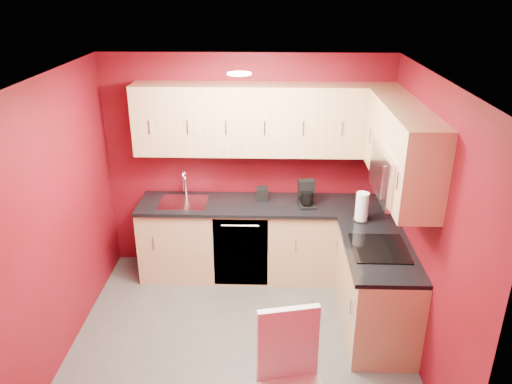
# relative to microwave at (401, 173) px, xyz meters

# --- Properties ---
(floor) EXTENTS (3.20, 3.20, 0.00)m
(floor) POSITION_rel_microwave_xyz_m (-1.39, -0.20, -1.66)
(floor) COLOR #4D4B48
(floor) RESTS_ON ground
(ceiling) EXTENTS (3.20, 3.20, 0.00)m
(ceiling) POSITION_rel_microwave_xyz_m (-1.39, -0.20, 0.84)
(ceiling) COLOR white
(ceiling) RESTS_ON wall_back
(wall_back) EXTENTS (3.20, 0.00, 3.20)m
(wall_back) POSITION_rel_microwave_xyz_m (-1.39, 1.30, -0.41)
(wall_back) COLOR maroon
(wall_back) RESTS_ON floor
(wall_front) EXTENTS (3.20, 0.00, 3.20)m
(wall_front) POSITION_rel_microwave_xyz_m (-1.39, -1.70, -0.41)
(wall_front) COLOR maroon
(wall_front) RESTS_ON floor
(wall_left) EXTENTS (0.00, 3.00, 3.00)m
(wall_left) POSITION_rel_microwave_xyz_m (-2.99, -0.20, -0.41)
(wall_left) COLOR maroon
(wall_left) RESTS_ON floor
(wall_right) EXTENTS (0.00, 3.00, 3.00)m
(wall_right) POSITION_rel_microwave_xyz_m (0.21, -0.20, -0.41)
(wall_right) COLOR maroon
(wall_right) RESTS_ON floor
(base_cabinets_back) EXTENTS (2.80, 0.60, 0.87)m
(base_cabinets_back) POSITION_rel_microwave_xyz_m (-1.19, 1.00, -1.22)
(base_cabinets_back) COLOR tan
(base_cabinets_back) RESTS_ON floor
(base_cabinets_right) EXTENTS (0.60, 1.30, 0.87)m
(base_cabinets_right) POSITION_rel_microwave_xyz_m (-0.09, 0.05, -1.22)
(base_cabinets_right) COLOR tan
(base_cabinets_right) RESTS_ON floor
(countertop_back) EXTENTS (2.80, 0.63, 0.04)m
(countertop_back) POSITION_rel_microwave_xyz_m (-1.19, 0.99, -0.77)
(countertop_back) COLOR black
(countertop_back) RESTS_ON base_cabinets_back
(countertop_right) EXTENTS (0.63, 1.27, 0.04)m
(countertop_right) POSITION_rel_microwave_xyz_m (-0.11, 0.04, -0.77)
(countertop_right) COLOR black
(countertop_right) RESTS_ON base_cabinets_right
(upper_cabinets_back) EXTENTS (2.80, 0.35, 0.75)m
(upper_cabinets_back) POSITION_rel_microwave_xyz_m (-1.19, 1.13, 0.17)
(upper_cabinets_back) COLOR tan
(upper_cabinets_back) RESTS_ON wall_back
(upper_cabinets_right) EXTENTS (0.35, 1.55, 0.75)m
(upper_cabinets_right) POSITION_rel_microwave_xyz_m (0.03, 0.24, 0.23)
(upper_cabinets_right) COLOR tan
(upper_cabinets_right) RESTS_ON wall_right
(microwave) EXTENTS (0.42, 0.76, 0.42)m
(microwave) POSITION_rel_microwave_xyz_m (0.00, 0.00, 0.00)
(microwave) COLOR silver
(microwave) RESTS_ON upper_cabinets_right
(cooktop) EXTENTS (0.50, 0.55, 0.01)m
(cooktop) POSITION_rel_microwave_xyz_m (-0.11, 0.00, -0.74)
(cooktop) COLOR black
(cooktop) RESTS_ON countertop_right
(sink) EXTENTS (0.52, 0.42, 0.35)m
(sink) POSITION_rel_microwave_xyz_m (-2.09, 1.00, -0.72)
(sink) COLOR silver
(sink) RESTS_ON countertop_back
(dishwasher_front) EXTENTS (0.60, 0.02, 0.82)m
(dishwasher_front) POSITION_rel_microwave_xyz_m (-1.44, 0.71, -1.22)
(dishwasher_front) COLOR black
(dishwasher_front) RESTS_ON base_cabinets_back
(downlight) EXTENTS (0.20, 0.20, 0.01)m
(downlight) POSITION_rel_microwave_xyz_m (-1.39, 0.10, 0.82)
(downlight) COLOR white
(downlight) RESTS_ON ceiling
(coffee_maker) EXTENTS (0.21, 0.26, 0.29)m
(coffee_maker) POSITION_rel_microwave_xyz_m (-0.72, 0.92, -0.61)
(coffee_maker) COLOR black
(coffee_maker) RESTS_ON countertop_back
(napkin_holder) EXTENTS (0.14, 0.14, 0.14)m
(napkin_holder) POSITION_rel_microwave_xyz_m (-1.21, 1.09, -0.68)
(napkin_holder) COLOR black
(napkin_holder) RESTS_ON countertop_back
(paper_towel) EXTENTS (0.18, 0.18, 0.30)m
(paper_towel) POSITION_rel_microwave_xyz_m (-0.19, 0.59, -0.60)
(paper_towel) COLOR white
(paper_towel) RESTS_ON countertop_right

